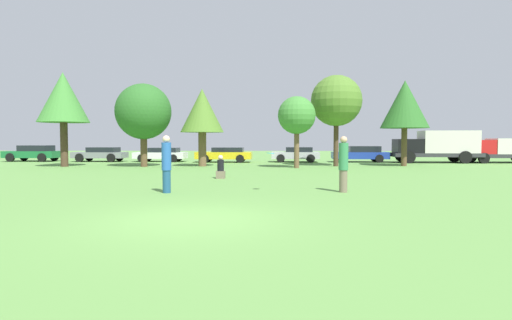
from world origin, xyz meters
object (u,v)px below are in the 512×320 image
(parked_car_white, at_px, (161,154))
(parked_car_blue, at_px, (361,154))
(tree_1, at_px, (143,112))
(delivery_truck_black, at_px, (438,145))
(tree_5, at_px, (405,105))
(frisbee, at_px, (270,153))
(person_catcher, at_px, (343,164))
(parked_car_grey, at_px, (101,154))
(parked_car_yellow, at_px, (225,154))
(tree_3, at_px, (297,116))
(bystander_sitting, at_px, (221,169))
(delivery_truck_red, at_px, (504,149))
(tree_0, at_px, (63,98))
(parked_car_silver, at_px, (296,154))
(person_thrower, at_px, (166,163))
(tree_2, at_px, (202,112))
(parked_car_green, at_px, (34,153))
(tree_4, at_px, (336,101))

(parked_car_white, relative_size, parked_car_blue, 0.96)
(tree_1, relative_size, delivery_truck_black, 0.82)
(tree_5, height_order, delivery_truck_black, tree_5)
(frisbee, bearing_deg, person_catcher, -1.15)
(parked_car_grey, relative_size, parked_car_blue, 0.96)
(parked_car_blue, bearing_deg, parked_car_yellow, 4.84)
(tree_3, xyz_separation_m, parked_car_blue, (5.62, 7.52, -2.66))
(tree_5, bearing_deg, delivery_truck_black, 47.91)
(frisbee, bearing_deg, tree_3, 82.86)
(tree_3, xyz_separation_m, tree_5, (7.52, 2.40, 0.88))
(bystander_sitting, bearing_deg, delivery_truck_red, 35.16)
(tree_0, distance_m, parked_car_silver, 17.74)
(person_catcher, distance_m, tree_0, 21.54)
(tree_1, height_order, parked_car_blue, tree_1)
(person_thrower, height_order, parked_car_silver, person_thrower)
(tree_2, bearing_deg, bystander_sitting, -75.09)
(person_catcher, height_order, parked_car_green, person_catcher)
(parked_car_silver, height_order, delivery_truck_red, delivery_truck_red)
(frisbee, bearing_deg, person_thrower, -172.34)
(tree_1, relative_size, tree_2, 1.05)
(parked_car_silver, height_order, parked_car_blue, parked_car_blue)
(tree_1, xyz_separation_m, parked_car_blue, (15.81, 6.65, -2.99))
(bystander_sitting, relative_size, tree_2, 0.21)
(parked_car_yellow, bearing_deg, person_thrower, 92.10)
(tree_0, height_order, parked_car_green, tree_0)
(delivery_truck_red, bearing_deg, frisbee, 47.96)
(tree_1, distance_m, parked_car_white, 7.39)
(tree_0, bearing_deg, tree_1, 1.06)
(tree_3, relative_size, parked_car_silver, 1.18)
(tree_3, xyz_separation_m, parked_car_grey, (-15.90, 7.43, -2.69))
(tree_1, height_order, tree_2, tree_1)
(tree_5, distance_m, parked_car_grey, 24.22)
(frisbee, relative_size, tree_1, 0.05)
(parked_car_white, xyz_separation_m, delivery_truck_black, (22.31, -0.77, 0.75))
(parked_car_yellow, bearing_deg, parked_car_silver, -172.85)
(parked_car_green, xyz_separation_m, delivery_truck_red, (38.41, -0.68, 0.39))
(person_catcher, relative_size, tree_2, 0.37)
(delivery_truck_black, bearing_deg, delivery_truck_red, -177.04)
(tree_3, relative_size, parked_car_grey, 1.07)
(tree_0, height_order, tree_4, tree_0)
(frisbee, height_order, parked_car_yellow, frisbee)
(tree_3, xyz_separation_m, delivery_truck_red, (16.65, 6.96, -2.24))
(tree_5, bearing_deg, parked_car_white, 164.27)
(tree_2, height_order, parked_car_yellow, tree_2)
(tree_0, relative_size, tree_4, 1.02)
(parked_car_green, distance_m, parked_car_yellow, 16.35)
(person_catcher, bearing_deg, parked_car_yellow, -75.76)
(parked_car_grey, bearing_deg, tree_1, 132.13)
(person_catcher, relative_size, parked_car_blue, 0.43)
(person_catcher, relative_size, parked_car_grey, 0.45)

